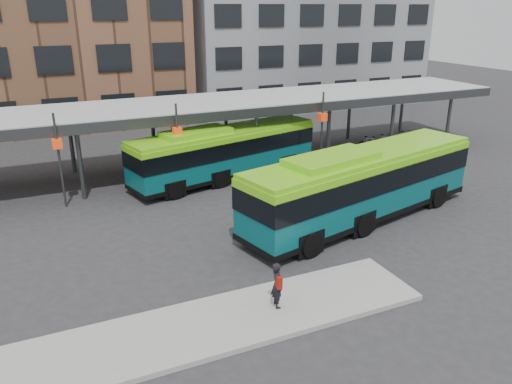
% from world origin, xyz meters
% --- Properties ---
extents(ground, '(120.00, 120.00, 0.00)m').
position_xyz_m(ground, '(0.00, 0.00, 0.00)').
color(ground, '#28282B').
rests_on(ground, ground).
extents(boarding_island, '(14.00, 3.00, 0.18)m').
position_xyz_m(boarding_island, '(-5.50, -3.00, 0.09)').
color(boarding_island, gray).
rests_on(boarding_island, ground).
extents(canopy, '(40.00, 6.53, 4.80)m').
position_xyz_m(canopy, '(-0.06, 12.87, 3.91)').
color(canopy, '#999B9E').
rests_on(canopy, ground).
extents(building_grey, '(24.00, 14.00, 20.00)m').
position_xyz_m(building_grey, '(16.00, 32.00, 10.00)').
color(building_grey, slate).
rests_on(building_grey, ground).
extents(bus_front, '(13.24, 5.69, 3.57)m').
position_xyz_m(bus_front, '(3.60, 2.17, 1.86)').
color(bus_front, '#074F54').
rests_on(bus_front, ground).
extents(bus_rear, '(11.86, 5.14, 3.20)m').
position_xyz_m(bus_rear, '(-0.02, 10.51, 1.67)').
color(bus_rear, '#074F54').
rests_on(bus_rear, ground).
extents(pedestrian, '(0.48, 0.66, 1.60)m').
position_xyz_m(pedestrian, '(-3.39, -2.99, 0.99)').
color(pedestrian, black).
rests_on(pedestrian, boarding_island).
extents(bike_rack, '(5.58, 1.25, 1.06)m').
position_xyz_m(bike_rack, '(12.85, 12.06, 0.47)').
color(bike_rack, slate).
rests_on(bike_rack, ground).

